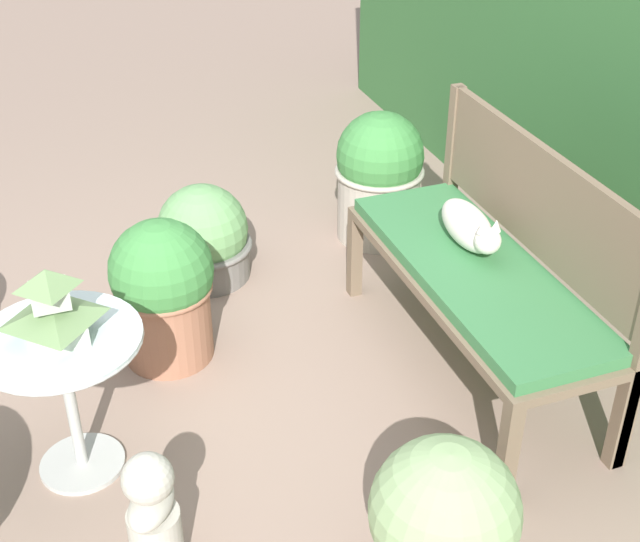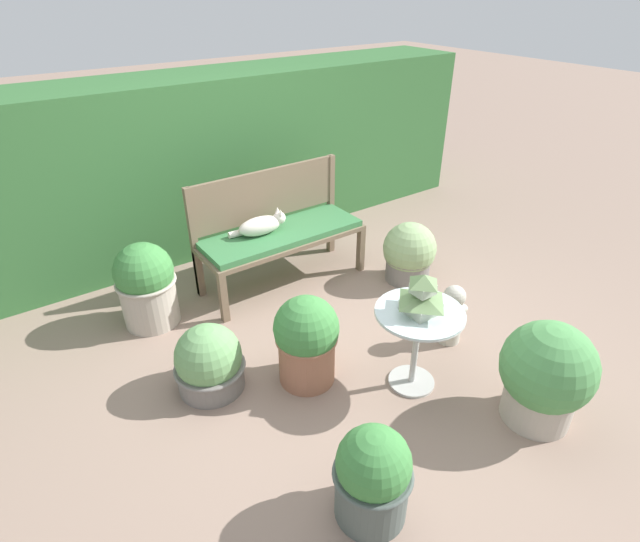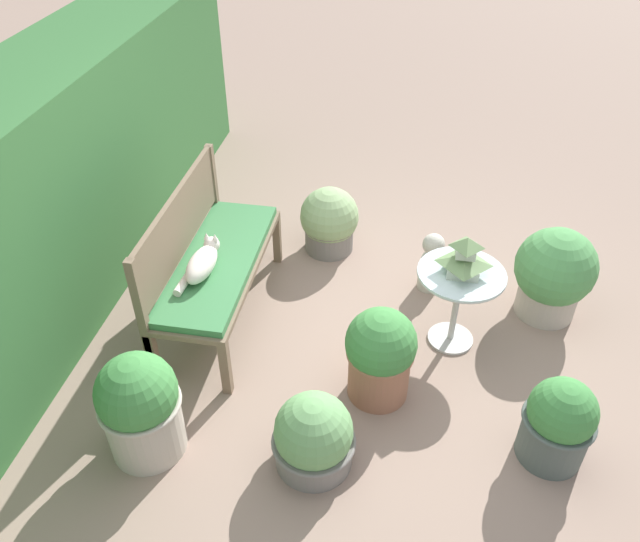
{
  "view_description": "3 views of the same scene",
  "coord_description": "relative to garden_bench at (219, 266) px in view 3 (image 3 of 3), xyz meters",
  "views": [
    {
      "loc": [
        2.86,
        -0.6,
        2.5
      ],
      "look_at": [
        -0.01,
        0.47,
        0.55
      ],
      "focal_mm": 50.0,
      "sensor_mm": 36.0,
      "label": 1
    },
    {
      "loc": [
        -1.89,
        -2.38,
        2.52
      ],
      "look_at": [
        0.18,
        0.54,
        0.38
      ],
      "focal_mm": 28.0,
      "sensor_mm": 36.0,
      "label": 2
    },
    {
      "loc": [
        -3.19,
        -0.22,
        3.19
      ],
      "look_at": [
        0.12,
        0.36,
        0.55
      ],
      "focal_mm": 35.0,
      "sensor_mm": 36.0,
      "label": 3
    }
  ],
  "objects": [
    {
      "name": "garden_bench",
      "position": [
        0.0,
        0.0,
        0.0
      ],
      "size": [
        1.52,
        0.55,
        0.53
      ],
      "color": "brown",
      "rests_on": "ground"
    },
    {
      "name": "potted_plant_table_near",
      "position": [
        -1.23,
        0.1,
        -0.1
      ],
      "size": [
        0.48,
        0.48,
        0.72
      ],
      "color": "#ADA393",
      "rests_on": "ground"
    },
    {
      "name": "patio_table",
      "position": [
        0.02,
        -1.69,
        0.02
      ],
      "size": [
        0.6,
        0.6,
        0.62
      ],
      "color": "#B7B7B2",
      "rests_on": "ground"
    },
    {
      "name": "potted_plant_bench_left",
      "position": [
        -0.87,
        -2.28,
        -0.17
      ],
      "size": [
        0.42,
        0.42,
        0.59
      ],
      "color": "#4C5651",
      "rests_on": "ground"
    },
    {
      "name": "pagoda_birdhouse",
      "position": [
        0.02,
        -1.69,
        0.28
      ],
      "size": [
        0.28,
        0.28,
        0.28
      ],
      "color": "#B2BCA8",
      "rests_on": "patio_table"
    },
    {
      "name": "ground",
      "position": [
        -0.16,
        -1.1,
        -0.47
      ],
      "size": [
        30.0,
        30.0,
        0.0
      ],
      "primitive_type": "plane",
      "color": "gray"
    },
    {
      "name": "foliage_hedge_back",
      "position": [
        -0.16,
        1.31,
        0.39
      ],
      "size": [
        6.4,
        0.89,
        1.7
      ],
      "primitive_type": "cube",
      "color": "#336633",
      "rests_on": "ground"
    },
    {
      "name": "garden_bust",
      "position": [
        0.6,
        -1.51,
        -0.22
      ],
      "size": [
        0.28,
        0.24,
        0.5
      ],
      "rotation": [
        0.0,
        0.0,
        -0.53
      ],
      "color": "#B7B2A3",
      "rests_on": "ground"
    },
    {
      "name": "potted_plant_path_edge",
      "position": [
        0.46,
        -2.39,
        -0.1
      ],
      "size": [
        0.58,
        0.58,
        0.72
      ],
      "color": "#ADA393",
      "rests_on": "ground"
    },
    {
      "name": "bench_backrest",
      "position": [
        -0.0,
        0.25,
        0.27
      ],
      "size": [
        1.52,
        0.06,
        1.03
      ],
      "color": "brown",
      "rests_on": "ground"
    },
    {
      "name": "cat",
      "position": [
        -0.18,
        0.05,
        0.15
      ],
      "size": [
        0.51,
        0.21,
        0.21
      ],
      "rotation": [
        0.0,
        0.0,
        -0.07
      ],
      "color": "silver",
      "rests_on": "garden_bench"
    },
    {
      "name": "potted_plant_patio_mid",
      "position": [
        -1.16,
        -0.9,
        -0.25
      ],
      "size": [
        0.5,
        0.5,
        0.5
      ],
      "color": "slate",
      "rests_on": "ground"
    },
    {
      "name": "potted_plant_hedge_corner",
      "position": [
        0.98,
        -0.64,
        -0.19
      ],
      "size": [
        0.49,
        0.49,
        0.58
      ],
      "color": "slate",
      "rests_on": "ground"
    },
    {
      "name": "potted_plant_table_far",
      "position": [
        -0.56,
        -1.22,
        -0.12
      ],
      "size": [
        0.46,
        0.46,
        0.68
      ],
      "color": "#9E664C",
      "rests_on": "ground"
    }
  ]
}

